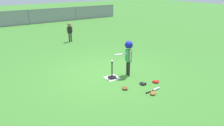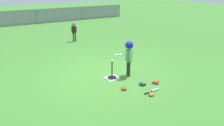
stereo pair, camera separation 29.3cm
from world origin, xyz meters
name	(u,v)px [view 2 (the right image)]	position (x,y,z in m)	size (l,w,h in m)	color
ground_plane	(104,74)	(0.00, 0.00, 0.00)	(60.00, 60.00, 0.00)	#3D7A2D
home_plate	(112,78)	(0.08, -0.44, 0.00)	(0.44, 0.44, 0.01)	white
batting_tee	(112,75)	(0.08, -0.44, 0.09)	(0.32, 0.32, 0.58)	black
baseball_on_tee	(112,61)	(0.08, -0.44, 0.62)	(0.07, 0.07, 0.07)	white
batter_child	(129,52)	(0.67, -0.57, 0.90)	(0.64, 0.35, 1.26)	#262626
fielder_deep_right	(74,29)	(0.71, 4.85, 0.69)	(0.32, 0.21, 1.07)	#262626
spare_bat_silver	(154,90)	(0.69, -1.91, 0.03)	(0.56, 0.09, 0.06)	silver
glove_by_plate	(142,84)	(0.64, -1.41, 0.04)	(0.17, 0.22, 0.07)	black
glove_near_bats	(151,94)	(0.48, -2.06, 0.04)	(0.27, 0.25, 0.07)	brown
glove_tossed_aside	(124,88)	(-0.03, -1.35, 0.04)	(0.27, 0.27, 0.07)	brown
glove_outfield_drop	(155,83)	(1.09, -1.54, 0.04)	(0.25, 0.27, 0.07)	#B21919
outfield_fence	(36,16)	(0.00, 11.64, 0.62)	(16.06, 0.06, 1.15)	slate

